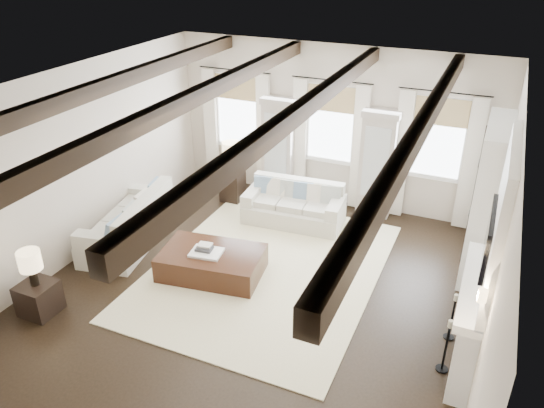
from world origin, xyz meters
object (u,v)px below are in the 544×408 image
at_px(sofa_left, 131,224).
at_px(side_table_front, 39,298).
at_px(sofa_back, 295,206).
at_px(side_table_back, 233,186).
at_px(ottoman, 212,263).

xyz_separation_m(sofa_left, side_table_front, (-0.01, -2.18, -0.11)).
relative_size(sofa_back, side_table_back, 3.07).
bearing_deg(sofa_left, ottoman, -9.74).
height_order(sofa_back, side_table_front, sofa_back).
relative_size(sofa_left, side_table_front, 4.55).
bearing_deg(side_table_front, sofa_left, 89.70).
bearing_deg(ottoman, side_table_back, 101.97).
distance_m(sofa_left, side_table_front, 2.19).
xyz_separation_m(ottoman, side_table_back, (-0.95, 2.56, 0.10)).
height_order(sofa_left, side_table_back, sofa_left).
xyz_separation_m(sofa_left, side_table_back, (0.88, 2.24, -0.05)).
relative_size(side_table_front, side_table_back, 0.79).
distance_m(ottoman, side_table_back, 2.73).
xyz_separation_m(ottoman, side_table_front, (-1.84, -1.87, 0.03)).
bearing_deg(sofa_back, sofa_left, -141.66).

